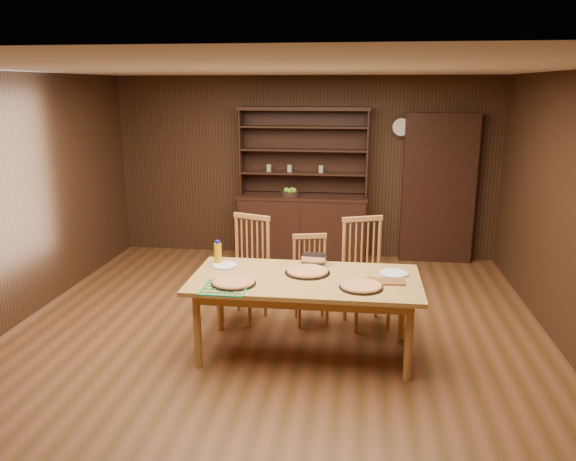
# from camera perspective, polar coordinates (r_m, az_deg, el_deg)

# --- Properties ---
(floor) EXTENTS (6.00, 6.00, 0.00)m
(floor) POSITION_cam_1_polar(r_m,az_deg,el_deg) (5.70, -1.45, -10.98)
(floor) COLOR brown
(floor) RESTS_ON ground
(room_shell) EXTENTS (6.00, 6.00, 6.00)m
(room_shell) POSITION_cam_1_polar(r_m,az_deg,el_deg) (5.23, -1.56, 4.84)
(room_shell) COLOR silver
(room_shell) RESTS_ON floor
(china_hutch) EXTENTS (1.84, 0.52, 2.17)m
(china_hutch) POSITION_cam_1_polar(r_m,az_deg,el_deg) (8.10, 1.50, 1.21)
(china_hutch) COLOR black
(china_hutch) RESTS_ON floor
(doorway) EXTENTS (1.00, 0.18, 2.10)m
(doorway) POSITION_cam_1_polar(r_m,az_deg,el_deg) (8.18, 15.02, 4.11)
(doorway) COLOR black
(doorway) RESTS_ON floor
(wall_clock) EXTENTS (0.30, 0.05, 0.30)m
(wall_clock) POSITION_cam_1_polar(r_m,az_deg,el_deg) (8.08, 11.44, 10.27)
(wall_clock) COLOR black
(wall_clock) RESTS_ON room_shell
(dining_table) EXTENTS (2.09, 1.04, 0.75)m
(dining_table) POSITION_cam_1_polar(r_m,az_deg,el_deg) (5.18, 1.77, -5.56)
(dining_table) COLOR #B3833E
(dining_table) RESTS_ON floor
(chair_left) EXTENTS (0.59, 0.57, 1.12)m
(chair_left) POSITION_cam_1_polar(r_m,az_deg,el_deg) (6.05, -4.13, -3.42)
(chair_left) COLOR #C77744
(chair_left) RESTS_ON floor
(chair_center) EXTENTS (0.46, 0.45, 0.94)m
(chair_center) POSITION_cam_1_polar(r_m,az_deg,el_deg) (5.98, 2.31, -4.67)
(chair_center) COLOR #C77744
(chair_center) RESTS_ON floor
(chair_right) EXTENTS (0.60, 0.58, 1.13)m
(chair_right) POSITION_cam_1_polar(r_m,az_deg,el_deg) (5.94, 7.79, -3.79)
(chair_right) COLOR #C77744
(chair_right) RESTS_ON floor
(pizza_left) EXTENTS (0.40, 0.40, 0.04)m
(pizza_left) POSITION_cam_1_polar(r_m,az_deg,el_deg) (5.01, -5.55, -5.26)
(pizza_left) COLOR black
(pizza_left) RESTS_ON dining_table
(pizza_right) EXTENTS (0.38, 0.38, 0.04)m
(pizza_right) POSITION_cam_1_polar(r_m,az_deg,el_deg) (4.93, 7.44, -5.62)
(pizza_right) COLOR black
(pizza_right) RESTS_ON dining_table
(pizza_center) EXTENTS (0.42, 0.42, 0.04)m
(pizza_center) POSITION_cam_1_polar(r_m,az_deg,el_deg) (5.27, 2.00, -4.19)
(pizza_center) COLOR black
(pizza_center) RESTS_ON dining_table
(cooling_rack) EXTENTS (0.40, 0.40, 0.02)m
(cooling_rack) POSITION_cam_1_polar(r_m,az_deg,el_deg) (4.91, -6.43, -5.80)
(cooling_rack) COLOR #0C9E54
(cooling_rack) RESTS_ON dining_table
(plate_left) EXTENTS (0.26, 0.26, 0.02)m
(plate_left) POSITION_cam_1_polar(r_m,az_deg,el_deg) (5.50, -6.44, -3.53)
(plate_left) COLOR white
(plate_left) RESTS_ON dining_table
(plate_right) EXTENTS (0.28, 0.28, 0.02)m
(plate_right) POSITION_cam_1_polar(r_m,az_deg,el_deg) (5.34, 10.68, -4.28)
(plate_right) COLOR white
(plate_right) RESTS_ON dining_table
(foil_dish) EXTENTS (0.25, 0.18, 0.09)m
(foil_dish) POSITION_cam_1_polar(r_m,az_deg,el_deg) (5.54, 2.71, -2.93)
(foil_dish) COLOR white
(foil_dish) RESTS_ON dining_table
(juice_bottle) EXTENTS (0.07, 0.07, 0.24)m
(juice_bottle) POSITION_cam_1_polar(r_m,az_deg,el_deg) (5.56, -7.13, -2.28)
(juice_bottle) COLOR orange
(juice_bottle) RESTS_ON dining_table
(pot_holder_a) EXTENTS (0.20, 0.20, 0.01)m
(pot_holder_a) POSITION_cam_1_polar(r_m,az_deg,el_deg) (5.12, 10.72, -5.10)
(pot_holder_a) COLOR #B5141A
(pot_holder_a) RESTS_ON dining_table
(pot_holder_b) EXTENTS (0.20, 0.20, 0.01)m
(pot_holder_b) POSITION_cam_1_polar(r_m,az_deg,el_deg) (5.10, 8.88, -5.10)
(pot_holder_b) COLOR #B5141A
(pot_holder_b) RESTS_ON dining_table
(fruit_bowl) EXTENTS (0.27, 0.27, 0.12)m
(fruit_bowl) POSITION_cam_1_polar(r_m,az_deg,el_deg) (7.97, 0.21, 3.86)
(fruit_bowl) COLOR black
(fruit_bowl) RESTS_ON china_hutch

